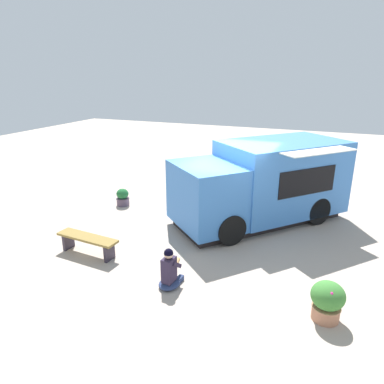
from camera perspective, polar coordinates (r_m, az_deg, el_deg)
ground_plane at (r=10.55m, az=5.49°, el=-5.78°), size 40.00×40.00×0.00m
food_truck at (r=10.87m, az=11.51°, el=1.27°), size 5.13×5.39×2.43m
person_customer at (r=7.71m, az=-3.62°, el=-12.85°), size 0.49×0.79×0.91m
planter_flowering_near at (r=12.37m, az=-11.21°, el=-0.85°), size 0.46×0.46×0.59m
planter_flowering_far at (r=7.20m, az=21.16°, el=-16.10°), size 0.62×0.62×0.78m
plaza_bench at (r=9.29m, az=-16.63°, el=-7.61°), size 1.71×0.52×0.49m
trash_bin at (r=13.63m, az=-2.32°, el=2.37°), size 0.46×0.46×1.02m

